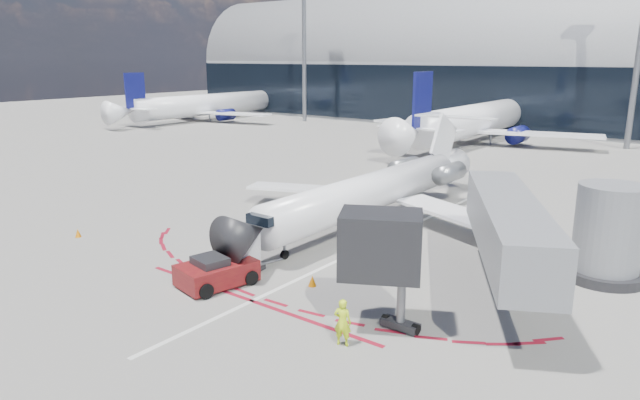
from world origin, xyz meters
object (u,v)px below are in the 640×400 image
Objects in this scene: pushback_tug at (216,272)px; ramp_worker at (343,322)px; regional_jet at (378,189)px; uld_container at (238,253)px.

pushback_tug is 8.41m from ramp_worker.
regional_jet is 10.77× the size of uld_container.
pushback_tug is at bearing -87.58° from uld_container.
ramp_worker is 0.78× the size of uld_container.
ramp_worker is (8.32, -1.16, 0.29)m from pushback_tug.
regional_jet is at bearing -79.89° from ramp_worker.
ramp_worker is at bearing -28.18° from uld_container.
ramp_worker is at bearing 3.99° from pushback_tug.
ramp_worker is at bearing -62.45° from regional_jet.
ramp_worker is 9.20m from uld_container.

